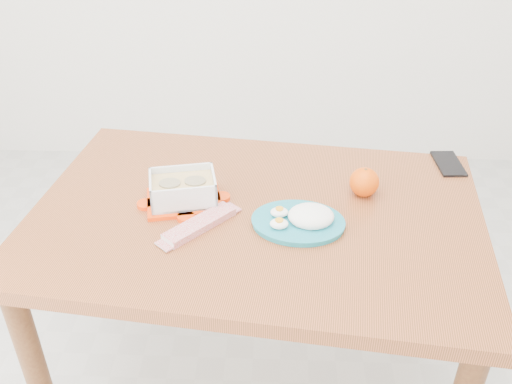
{
  "coord_description": "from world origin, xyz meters",
  "views": [
    {
      "loc": [
        0.16,
        -1.07,
        1.6
      ],
      "look_at": [
        0.11,
        0.13,
        0.81
      ],
      "focal_mm": 40.0,
      "sensor_mm": 36.0,
      "label": 1
    }
  ],
  "objects_px": {
    "dining_table": "(256,243)",
    "rice_plate": "(302,218)",
    "orange_fruit": "(364,182)",
    "food_container": "(183,190)",
    "smartphone": "(448,164)"
  },
  "relations": [
    {
      "from": "dining_table",
      "to": "orange_fruit",
      "type": "height_order",
      "value": "orange_fruit"
    },
    {
      "from": "food_container",
      "to": "orange_fruit",
      "type": "xyz_separation_m",
      "value": [
        0.48,
        0.06,
        -0.0
      ]
    },
    {
      "from": "dining_table",
      "to": "rice_plate",
      "type": "xyz_separation_m",
      "value": [
        0.12,
        -0.05,
        0.12
      ]
    },
    {
      "from": "dining_table",
      "to": "rice_plate",
      "type": "relative_size",
      "value": 4.94
    },
    {
      "from": "rice_plate",
      "to": "food_container",
      "type": "bearing_deg",
      "value": 169.92
    },
    {
      "from": "dining_table",
      "to": "rice_plate",
      "type": "distance_m",
      "value": 0.18
    },
    {
      "from": "food_container",
      "to": "rice_plate",
      "type": "xyz_separation_m",
      "value": [
        0.31,
        -0.09,
        -0.02
      ]
    },
    {
      "from": "rice_plate",
      "to": "orange_fruit",
      "type": "bearing_deg",
      "value": 46.66
    },
    {
      "from": "food_container",
      "to": "orange_fruit",
      "type": "bearing_deg",
      "value": -4.91
    },
    {
      "from": "dining_table",
      "to": "food_container",
      "type": "relative_size",
      "value": 5.72
    },
    {
      "from": "smartphone",
      "to": "rice_plate",
      "type": "bearing_deg",
      "value": -147.75
    },
    {
      "from": "food_container",
      "to": "orange_fruit",
      "type": "height_order",
      "value": "food_container"
    },
    {
      "from": "rice_plate",
      "to": "smartphone",
      "type": "relative_size",
      "value": 1.79
    },
    {
      "from": "orange_fruit",
      "to": "dining_table",
      "type": "bearing_deg",
      "value": -162.25
    },
    {
      "from": "dining_table",
      "to": "orange_fruit",
      "type": "distance_m",
      "value": 0.33
    }
  ]
}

